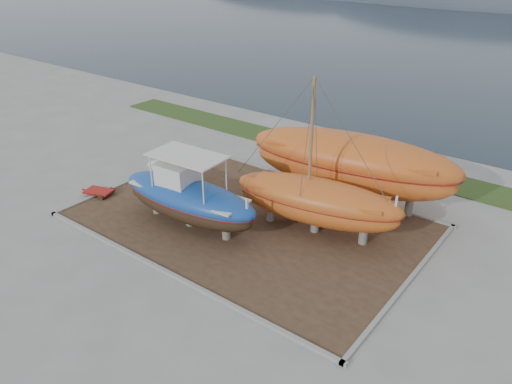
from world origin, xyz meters
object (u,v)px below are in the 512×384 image
Objects in this scene: white_dinghy at (173,174)px; blue_caique at (188,191)px; orange_sailboat at (319,160)px; orange_bare_hull at (350,170)px; red_trailer at (99,193)px.

blue_caique is at bearing -38.95° from white_dinghy.
orange_sailboat is (5.66, 3.52, 2.02)m from blue_caique.
orange_sailboat is 0.73× the size of orange_bare_hull.
blue_caique is 6.96m from orange_sailboat.
red_trailer is at bearing -154.21° from orange_bare_hull.
blue_caique is 0.69× the size of orange_bare_hull.
orange_bare_hull is at bearing 20.74° from white_dinghy.
orange_bare_hull is at bearing 51.45° from blue_caique.
orange_sailboat is 13.83m from red_trailer.
orange_sailboat reaches higher than blue_caique.
orange_bare_hull is (5.39, 7.65, -0.03)m from blue_caique.
orange_bare_hull is 5.09× the size of red_trailer.
white_dinghy is 4.61m from red_trailer.
orange_sailboat is at bearing 1.07° from red_trailer.
orange_sailboat is 4.62m from orange_bare_hull.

